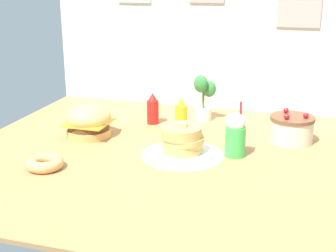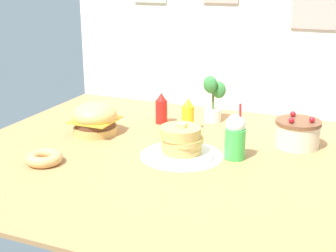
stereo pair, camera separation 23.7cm
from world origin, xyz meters
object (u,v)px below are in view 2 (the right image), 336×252
at_px(burger, 95,119).
at_px(donut_pink_glaze, 44,158).
at_px(pancake_stack, 181,142).
at_px(ketchup_bottle, 161,109).
at_px(layer_cake, 298,133).
at_px(cream_soda_cup, 235,137).
at_px(potted_plant, 213,97).
at_px(mustard_bottle, 188,115).

distance_m(burger, donut_pink_glaze, 0.48).
distance_m(pancake_stack, ketchup_bottle, 0.55).
bearing_deg(ketchup_bottle, layer_cake, -6.36).
bearing_deg(donut_pink_glaze, layer_cake, 33.30).
distance_m(burger, cream_soda_cup, 0.83).
relative_size(burger, pancake_stack, 0.78).
xyz_separation_m(layer_cake, potted_plant, (-0.54, 0.25, 0.08)).
distance_m(pancake_stack, potted_plant, 0.61).
bearing_deg(mustard_bottle, layer_cake, -2.94).
height_order(burger, donut_pink_glaze, burger).
height_order(mustard_bottle, cream_soda_cup, cream_soda_cup).
bearing_deg(potted_plant, burger, -138.68).
xyz_separation_m(layer_cake, cream_soda_cup, (-0.26, -0.29, 0.04)).
bearing_deg(potted_plant, donut_pink_glaze, -119.38).
bearing_deg(donut_pink_glaze, pancake_stack, 31.48).
xyz_separation_m(ketchup_bottle, mustard_bottle, (0.19, -0.06, 0.00)).
distance_m(ketchup_bottle, mustard_bottle, 0.20).
bearing_deg(potted_plant, ketchup_bottle, -150.54).
xyz_separation_m(burger, layer_cake, (1.08, 0.23, -0.01)).
relative_size(pancake_stack, layer_cake, 1.36).
bearing_deg(layer_cake, pancake_stack, -144.76).
relative_size(burger, mustard_bottle, 1.33).
bearing_deg(cream_soda_cup, mustard_bottle, 138.53).
bearing_deg(donut_pink_glaze, ketchup_bottle, 71.80).
height_order(layer_cake, mustard_bottle, mustard_bottle).
bearing_deg(cream_soda_cup, donut_pink_glaze, -153.09).
relative_size(pancake_stack, ketchup_bottle, 1.70).
bearing_deg(pancake_stack, potted_plant, 92.91).
bearing_deg(mustard_bottle, donut_pink_glaze, -121.60).
bearing_deg(burger, cream_soda_cup, -4.25).
relative_size(pancake_stack, mustard_bottle, 1.70).
bearing_deg(layer_cake, donut_pink_glaze, -146.70).
height_order(cream_soda_cup, donut_pink_glaze, cream_soda_cup).
relative_size(ketchup_bottle, cream_soda_cup, 0.67).
height_order(pancake_stack, mustard_bottle, mustard_bottle).
relative_size(ketchup_bottle, potted_plant, 0.66).
distance_m(pancake_stack, donut_pink_glaze, 0.67).
distance_m(layer_cake, potted_plant, 0.60).
relative_size(burger, layer_cake, 1.06).
bearing_deg(layer_cake, cream_soda_cup, -131.38).
bearing_deg(mustard_bottle, potted_plant, 69.08).
xyz_separation_m(burger, potted_plant, (0.54, 0.48, 0.07)).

